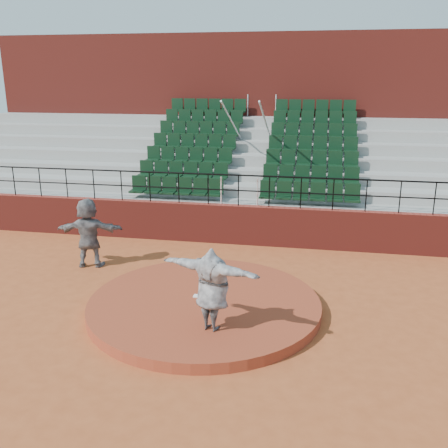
{
  "coord_description": "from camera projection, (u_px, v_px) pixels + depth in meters",
  "views": [
    {
      "loc": [
        2.48,
        -10.55,
        5.36
      ],
      "look_at": [
        0.0,
        2.5,
        1.4
      ],
      "focal_mm": 40.0,
      "sensor_mm": 36.0,
      "label": 1
    }
  ],
  "objects": [
    {
      "name": "ground",
      "position": [
        205.0,
        309.0,
        11.9
      ],
      "size": [
        90.0,
        90.0,
        0.0
      ],
      "primitive_type": "plane",
      "color": "#A84E25",
      "rests_on": "ground"
    },
    {
      "name": "pitchers_mound",
      "position": [
        204.0,
        305.0,
        11.87
      ],
      "size": [
        5.5,
        5.5,
        0.25
      ],
      "primitive_type": "cylinder",
      "color": "#933921",
      "rests_on": "ground"
    },
    {
      "name": "pitching_rubber",
      "position": [
        206.0,
        297.0,
        11.97
      ],
      "size": [
        0.6,
        0.15,
        0.03
      ],
      "primitive_type": "cube",
      "color": "white",
      "rests_on": "pitchers_mound"
    },
    {
      "name": "boundary_wall",
      "position": [
        238.0,
        225.0,
        16.42
      ],
      "size": [
        24.0,
        0.3,
        1.3
      ],
      "primitive_type": "cube",
      "color": "maroon",
      "rests_on": "ground"
    },
    {
      "name": "wall_railing",
      "position": [
        238.0,
        183.0,
        16.03
      ],
      "size": [
        24.04,
        0.05,
        1.03
      ],
      "color": "black",
      "rests_on": "boundary_wall"
    },
    {
      "name": "seating_deck",
      "position": [
        253.0,
        179.0,
        19.63
      ],
      "size": [
        24.0,
        5.97,
        4.63
      ],
      "color": "gray",
      "rests_on": "ground"
    },
    {
      "name": "press_box_facade",
      "position": [
        265.0,
        117.0,
        22.75
      ],
      "size": [
        24.0,
        3.0,
        7.1
      ],
      "primitive_type": "cube",
      "color": "maroon",
      "rests_on": "ground"
    },
    {
      "name": "pitcher",
      "position": [
        212.0,
        289.0,
        10.24
      ],
      "size": [
        2.29,
        1.23,
        1.8
      ],
      "primitive_type": "imported",
      "rotation": [
        0.0,
        0.0,
        2.84
      ],
      "color": "black",
      "rests_on": "pitchers_mound"
    },
    {
      "name": "fielder",
      "position": [
        89.0,
        233.0,
        14.36
      ],
      "size": [
        1.97,
        0.91,
        2.04
      ],
      "primitive_type": "imported",
      "rotation": [
        0.0,
        0.0,
        3.31
      ],
      "color": "black",
      "rests_on": "ground"
    }
  ]
}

